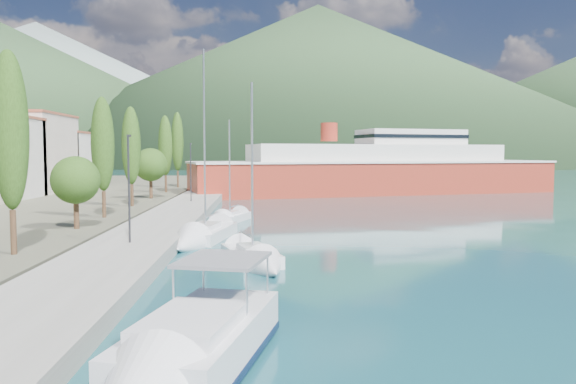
{
  "coord_description": "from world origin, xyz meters",
  "views": [
    {
      "loc": [
        -1.54,
        -19.46,
        5.83
      ],
      "look_at": [
        0.0,
        14.0,
        3.5
      ],
      "focal_mm": 35.0,
      "sensor_mm": 36.0,
      "label": 1
    }
  ],
  "objects": [
    {
      "name": "motor_cruiser",
      "position": [
        -3.56,
        -6.09,
        0.57
      ],
      "size": [
        4.91,
        9.77,
        3.46
      ],
      "color": "black",
      "rests_on": "ground"
    },
    {
      "name": "ferry",
      "position": [
        15.16,
        60.88,
        3.22
      ],
      "size": [
        54.46,
        24.07,
        10.59
      ],
      "color": "#9D2D1D",
      "rests_on": "ground"
    },
    {
      "name": "hills_far",
      "position": [
        138.59,
        618.73,
        77.39
      ],
      "size": [
        1480.0,
        900.0,
        180.0
      ],
      "color": "gray",
      "rests_on": "ground"
    },
    {
      "name": "tree_row",
      "position": [
        -14.13,
        33.56,
        5.86
      ],
      "size": [
        3.73,
        64.79,
        11.23
      ],
      "color": "#47301E",
      "rests_on": "land_strip"
    },
    {
      "name": "lamp_posts",
      "position": [
        -9.0,
        15.2,
        4.08
      ],
      "size": [
        0.15,
        46.2,
        6.06
      ],
      "color": "#2D2D33",
      "rests_on": "quay"
    },
    {
      "name": "sailboat_near",
      "position": [
        -1.68,
        8.75,
        0.28
      ],
      "size": [
        4.07,
        7.52,
        10.36
      ],
      "color": "silver",
      "rests_on": "ground"
    },
    {
      "name": "ground",
      "position": [
        0.0,
        120.0,
        0.0
      ],
      "size": [
        1400.0,
        1400.0,
        0.0
      ],
      "primitive_type": "plane",
      "color": "#184C55"
    },
    {
      "name": "sailboat_far",
      "position": [
        -4.69,
        27.05,
        0.27
      ],
      "size": [
        3.93,
        6.73,
        9.43
      ],
      "color": "silver",
      "rests_on": "ground"
    },
    {
      "name": "quay",
      "position": [
        -9.0,
        26.0,
        0.4
      ],
      "size": [
        5.0,
        88.0,
        0.8
      ],
      "primitive_type": "cube",
      "color": "gray",
      "rests_on": "ground"
    },
    {
      "name": "hills_near",
      "position": [
        98.04,
        372.5,
        49.18
      ],
      "size": [
        1010.0,
        520.0,
        115.0
      ],
      "color": "#2C4828",
      "rests_on": "ground"
    },
    {
      "name": "sailboat_mid",
      "position": [
        -5.74,
        16.37,
        0.33
      ],
      "size": [
        4.3,
        9.79,
        13.65
      ],
      "color": "silver",
      "rests_on": "ground"
    }
  ]
}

